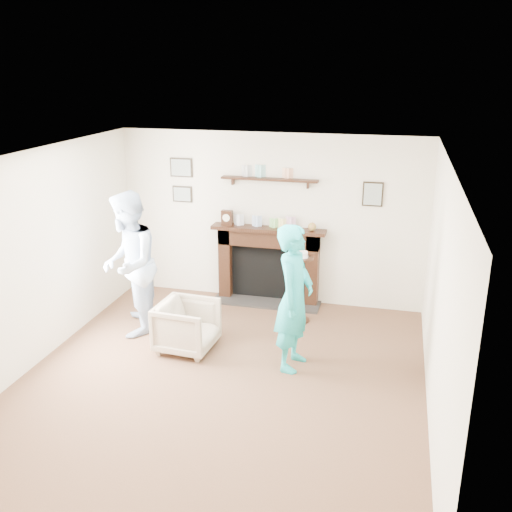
{
  "coord_description": "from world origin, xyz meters",
  "views": [
    {
      "loc": [
        1.76,
        -5.38,
        3.4
      ],
      "look_at": [
        0.19,
        0.9,
        1.22
      ],
      "focal_mm": 40.0,
      "sensor_mm": 36.0,
      "label": 1
    }
  ],
  "objects_px": {
    "man": "(134,331)",
    "pedestal_table": "(301,276)",
    "armchair": "(188,349)",
    "woman": "(293,365)"
  },
  "relations": [
    {
      "from": "armchair",
      "to": "woman",
      "type": "relative_size",
      "value": 0.4
    },
    {
      "from": "armchair",
      "to": "pedestal_table",
      "type": "height_order",
      "value": "pedestal_table"
    },
    {
      "from": "woman",
      "to": "pedestal_table",
      "type": "distance_m",
      "value": 1.42
    },
    {
      "from": "armchair",
      "to": "man",
      "type": "bearing_deg",
      "value": 74.68
    },
    {
      "from": "armchair",
      "to": "man",
      "type": "relative_size",
      "value": 0.36
    },
    {
      "from": "pedestal_table",
      "to": "woman",
      "type": "bearing_deg",
      "value": -83.7
    },
    {
      "from": "woman",
      "to": "man",
      "type": "bearing_deg",
      "value": 87.95
    },
    {
      "from": "woman",
      "to": "pedestal_table",
      "type": "relative_size",
      "value": 1.6
    },
    {
      "from": "man",
      "to": "pedestal_table",
      "type": "xyz_separation_m",
      "value": [
        2.11,
        0.85,
        0.66
      ]
    },
    {
      "from": "woman",
      "to": "pedestal_table",
      "type": "bearing_deg",
      "value": 14.13
    }
  ]
}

